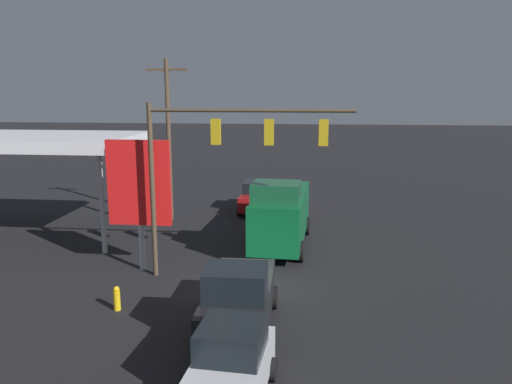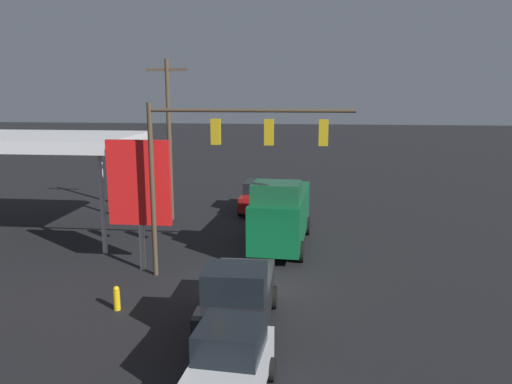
% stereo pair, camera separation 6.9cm
% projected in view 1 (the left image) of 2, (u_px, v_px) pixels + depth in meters
% --- Properties ---
extents(ground_plane, '(200.00, 200.00, 0.00)m').
position_uv_depth(ground_plane, '(251.00, 291.00, 19.16)').
color(ground_plane, black).
extents(traffic_signal_assembly, '(8.11, 0.43, 7.12)m').
position_uv_depth(traffic_signal_assembly, '(225.00, 149.00, 19.55)').
color(traffic_signal_assembly, '#473828').
rests_on(traffic_signal_assembly, ground).
extents(utility_pole, '(2.40, 0.26, 9.36)m').
position_uv_depth(utility_pole, '(169.00, 137.00, 28.98)').
color(utility_pole, '#473828').
rests_on(utility_pole, ground).
extents(gas_station_canopy, '(11.35, 6.59, 5.34)m').
position_uv_depth(gas_station_canopy, '(26.00, 142.00, 25.87)').
color(gas_station_canopy, silver).
rests_on(gas_station_canopy, ground).
extents(price_sign, '(2.68, 0.27, 5.59)m').
position_uv_depth(price_sign, '(139.00, 186.00, 20.82)').
color(price_sign, '#B7B7BC').
rests_on(price_sign, ground).
extents(delivery_truck, '(2.86, 6.92, 3.58)m').
position_uv_depth(delivery_truck, '(281.00, 214.00, 24.33)').
color(delivery_truck, '#0C592D').
rests_on(delivery_truck, ground).
extents(hatchback_crossing, '(2.19, 3.92, 1.97)m').
position_uv_depth(hatchback_crossing, '(230.00, 368.00, 12.14)').
color(hatchback_crossing, silver).
rests_on(hatchback_crossing, ground).
extents(sedan_waiting, '(2.19, 4.46, 1.93)m').
position_uv_depth(sedan_waiting, '(257.00, 196.00, 31.91)').
color(sedan_waiting, maroon).
rests_on(sedan_waiting, ground).
extents(pickup_parked, '(2.33, 5.23, 2.40)m').
position_uv_depth(pickup_parked, '(239.00, 299.00, 15.77)').
color(pickup_parked, black).
rests_on(pickup_parked, ground).
extents(fire_hydrant, '(0.24, 0.24, 0.88)m').
position_uv_depth(fire_hydrant, '(117.00, 298.00, 17.46)').
color(fire_hydrant, gold).
rests_on(fire_hydrant, ground).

